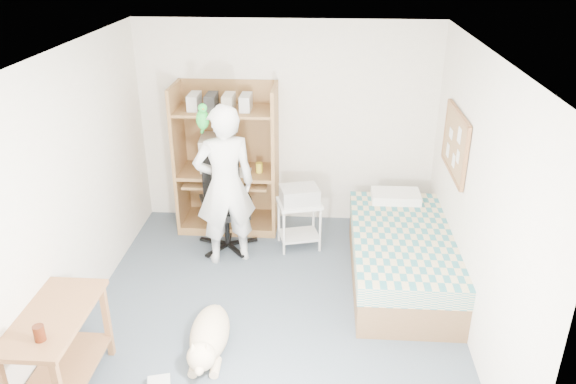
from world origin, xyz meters
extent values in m
plane|color=#44505C|center=(0.00, 0.00, 0.00)|extent=(4.00, 4.00, 0.00)
cube|color=silver|center=(0.00, 2.00, 1.25)|extent=(3.60, 0.02, 2.50)
cube|color=silver|center=(1.80, 0.00, 1.25)|extent=(0.02, 4.00, 2.50)
cube|color=silver|center=(-1.80, 0.00, 1.25)|extent=(0.02, 4.00, 2.50)
cube|color=white|center=(0.00, 0.00, 2.50)|extent=(3.60, 4.00, 0.02)
cube|color=brown|center=(-1.28, 1.70, 0.90)|extent=(0.04, 0.60, 1.80)
cube|color=brown|center=(-0.12, 1.70, 0.90)|extent=(0.04, 0.60, 1.80)
cube|color=brown|center=(-0.70, 1.99, 0.90)|extent=(1.20, 0.02, 1.80)
cube|color=brown|center=(-0.70, 1.70, 0.74)|extent=(1.12, 0.60, 0.04)
cube|color=brown|center=(-0.70, 1.62, 0.64)|extent=(1.00, 0.50, 0.03)
cube|color=brown|center=(-0.70, 1.70, 1.50)|extent=(1.12, 0.55, 0.03)
cube|color=brown|center=(-0.70, 1.70, 0.05)|extent=(1.12, 0.60, 0.10)
cube|color=brown|center=(1.30, 0.60, 0.18)|extent=(1.00, 2.00, 0.36)
cube|color=teal|center=(1.30, 0.60, 0.46)|extent=(1.02, 2.02, 0.20)
cube|color=white|center=(1.30, 1.40, 0.60)|extent=(0.55, 0.35, 0.12)
cube|color=brown|center=(-1.55, -1.20, 0.73)|extent=(0.50, 1.00, 0.04)
cube|color=brown|center=(-1.75, -0.75, 0.35)|extent=(0.05, 0.05, 0.70)
cube|color=brown|center=(-1.35, -0.75, 0.35)|extent=(0.05, 0.05, 0.70)
cube|color=brown|center=(-1.55, -1.20, 0.20)|extent=(0.46, 0.92, 0.03)
cube|color=olive|center=(1.78, 0.90, 1.45)|extent=(0.03, 0.90, 0.60)
cube|color=brown|center=(1.77, 0.90, 1.76)|extent=(0.04, 0.94, 0.04)
cube|color=brown|center=(1.77, 0.90, 1.14)|extent=(0.04, 0.94, 0.04)
cylinder|color=black|center=(-0.64, 1.16, 0.04)|extent=(0.61, 0.61, 0.06)
cylinder|color=black|center=(-0.64, 1.16, 0.23)|extent=(0.06, 0.06, 0.41)
cube|color=black|center=(-0.64, 1.16, 0.48)|extent=(0.61, 0.61, 0.08)
cube|color=black|center=(-0.72, 1.38, 0.82)|extent=(0.42, 0.21, 0.56)
cube|color=black|center=(-0.88, 1.07, 0.63)|extent=(0.15, 0.30, 0.04)
cube|color=black|center=(-0.40, 1.25, 0.63)|extent=(0.15, 0.30, 0.04)
imported|color=white|center=(-0.59, 0.91, 0.90)|extent=(0.77, 0.64, 1.81)
ellipsoid|color=#148C25|center=(-0.79, 0.93, 1.63)|extent=(0.13, 0.13, 0.21)
sphere|color=#148C25|center=(-0.78, 0.89, 1.76)|extent=(0.09, 0.09, 0.09)
cone|color=#D46012|center=(-0.76, 0.85, 1.76)|extent=(0.05, 0.05, 0.04)
cylinder|color=#148C25|center=(-0.81, 0.98, 1.51)|extent=(0.08, 0.15, 0.13)
ellipsoid|color=tan|center=(-0.50, -0.61, 0.16)|extent=(0.36, 0.72, 0.32)
sphere|color=tan|center=(-0.49, -1.00, 0.24)|extent=(0.24, 0.24, 0.24)
cone|color=tan|center=(-0.55, -1.03, 0.35)|extent=(0.07, 0.07, 0.09)
cone|color=tan|center=(-0.43, -1.02, 0.35)|extent=(0.07, 0.07, 0.09)
ellipsoid|color=tan|center=(-0.48, -1.10, 0.20)|extent=(0.08, 0.13, 0.08)
cylinder|color=tan|center=(-0.51, -0.23, 0.10)|extent=(0.07, 0.23, 0.11)
cube|color=silver|center=(0.20, 1.25, 0.56)|extent=(0.56, 0.50, 0.04)
cube|color=silver|center=(0.20, 1.25, 0.14)|extent=(0.52, 0.45, 0.03)
cylinder|color=silver|center=(-0.02, 1.08, 0.28)|extent=(0.03, 0.03, 0.56)
cylinder|color=silver|center=(0.41, 1.08, 0.28)|extent=(0.03, 0.03, 0.56)
cylinder|color=silver|center=(-0.02, 1.41, 0.28)|extent=(0.03, 0.03, 0.56)
cylinder|color=silver|center=(0.41, 1.41, 0.28)|extent=(0.03, 0.03, 0.56)
cube|color=#A7A6A2|center=(0.20, 1.25, 0.67)|extent=(0.49, 0.42, 0.18)
cube|color=beige|center=(-0.81, 1.75, 0.97)|extent=(0.45, 0.47, 0.39)
cube|color=navy|center=(-0.79, 1.53, 0.97)|extent=(0.33, 0.05, 0.27)
cube|color=beige|center=(-0.73, 1.58, 0.67)|extent=(0.47, 0.22, 0.03)
cylinder|color=yellow|center=(-0.31, 1.65, 0.82)|extent=(0.08, 0.08, 0.12)
cylinder|color=#44190A|center=(-1.50, -1.49, 0.81)|extent=(0.08, 0.08, 0.12)
camera|label=1|loc=(0.46, -4.52, 3.36)|focal=35.00mm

